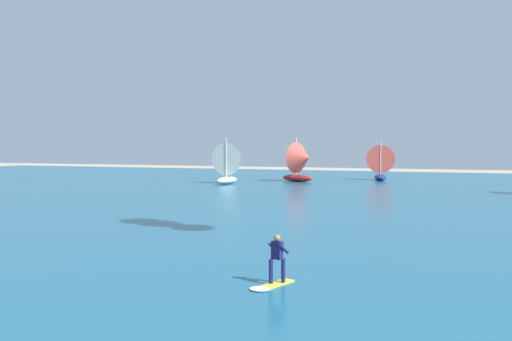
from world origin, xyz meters
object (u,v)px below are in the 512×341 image
object	(u,v)px
kitesurfer	(274,267)
sailboat_outermost	(229,163)
sailboat_near_shore	(380,162)
sailboat_mid_left	(302,161)

from	to	relation	value
kitesurfer	sailboat_outermost	xyz separation A→B (m)	(-19.40, 43.30, 1.83)
sailboat_outermost	kitesurfer	bearing A→B (deg)	-65.86
sailboat_near_shore	sailboat_outermost	bearing A→B (deg)	-142.16
sailboat_near_shore	kitesurfer	bearing A→B (deg)	-86.28
kitesurfer	sailboat_mid_left	world-z (taller)	sailboat_mid_left
sailboat_mid_left	sailboat_outermost	bearing A→B (deg)	-141.65
kitesurfer	sailboat_near_shore	distance (m)	55.71
kitesurfer	sailboat_outermost	bearing A→B (deg)	114.14
kitesurfer	sailboat_near_shore	xyz separation A→B (m)	(-3.61, 55.57, 1.71)
kitesurfer	sailboat_mid_left	bearing A→B (deg)	104.00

